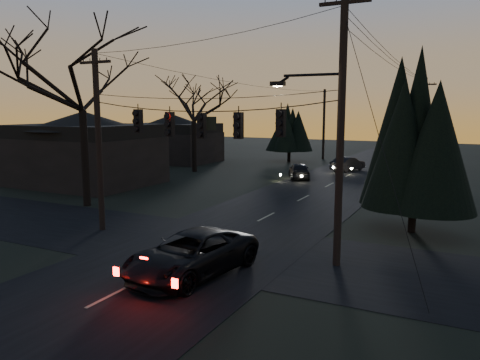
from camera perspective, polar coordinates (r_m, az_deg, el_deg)
The scene contains 16 objects.
main_road at distance 28.94m, azimuth 6.41°, elevation -2.89°, with size 8.00×120.00×0.02m, color black.
cross_road at distance 20.15m, azimuth -3.74°, elevation -8.01°, with size 60.00×7.00×0.02m, color black.
utility_pole_right at distance 18.10m, azimuth 11.66°, elevation -10.15°, with size 5.00×0.30×10.00m, color black, non-canonical shape.
utility_pole_left at distance 23.68m, azimuth -16.40°, elevation -5.83°, with size 1.80×0.30×8.50m, color black, non-canonical shape.
utility_pole_far_r at distance 45.17m, azimuth 21.13°, elevation 0.73°, with size 1.80×0.30×8.50m, color black, non-canonical shape.
utility_pole_far_l at distance 55.23m, azimuth 10.07°, elevation 2.53°, with size 0.30×0.30×8.00m, color black, non-canonical shape.
span_signal_assembly at distance 19.43m, azimuth -4.51°, elevation 6.86°, with size 11.50×0.44×1.67m.
bare_tree_left at distance 29.21m, azimuth -18.87°, elevation 12.49°, with size 9.29×9.29×11.38m.
evergreen_right at distance 23.08m, azimuth 20.73°, elevation 4.70°, with size 4.38×4.38×7.63m.
bare_tree_dist at distance 43.26m, azimuth -5.70°, elevation 9.64°, with size 7.17×7.17×9.37m.
evergreen_dist at distance 52.07m, azimuth 6.04°, elevation 6.15°, with size 3.91×3.91×5.88m.
house_left_near at distance 37.92m, azimuth -18.38°, elevation 3.72°, with size 10.00×8.00×5.60m.
house_left_far at distance 52.12m, azimuth -8.15°, elevation 5.08°, with size 9.00×7.00×5.20m.
suv_near at distance 16.60m, azimuth -5.92°, elevation -9.03°, with size 2.48×5.38×1.50m, color black.
sedan_oncoming_a at distance 39.24m, azimuth 7.22°, elevation 1.11°, with size 1.58×3.93×1.34m, color black.
sedan_oncoming_b at distance 44.97m, azimuth 13.01°, elevation 1.91°, with size 1.40×4.00×1.32m, color black.
Camera 1 is at (9.88, -6.58, 5.78)m, focal length 35.00 mm.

